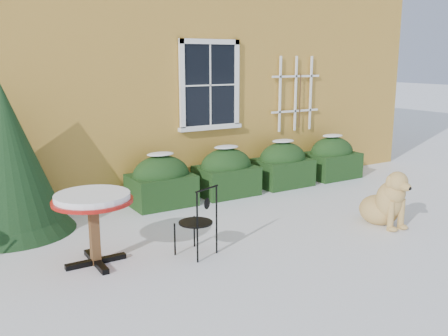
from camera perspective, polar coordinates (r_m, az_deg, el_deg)
ground at (r=6.68m, az=4.55°, el=-9.15°), size 80.00×80.00×0.00m
house at (r=12.58m, az=-15.01°, el=15.49°), size 12.40×8.40×6.40m
hedge_row at (r=9.47m, az=3.60°, el=-0.11°), size 4.95×0.80×0.91m
evergreen_shrub at (r=7.68m, az=-23.52°, el=-0.49°), size 1.79×1.79×2.16m
bistro_table at (r=6.14m, az=-14.76°, el=-4.18°), size 0.96×0.96×0.89m
patio_chair_near at (r=6.31m, az=-2.99°, el=-6.06°), size 0.52×0.52×0.91m
dog at (r=7.81m, az=18.04°, el=-3.77°), size 0.62×0.98×0.89m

